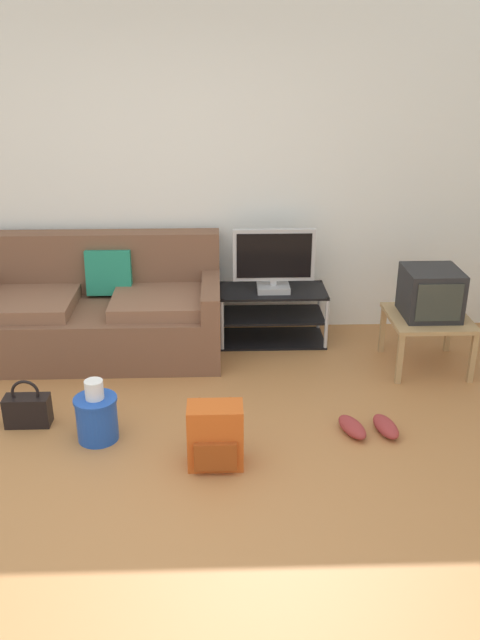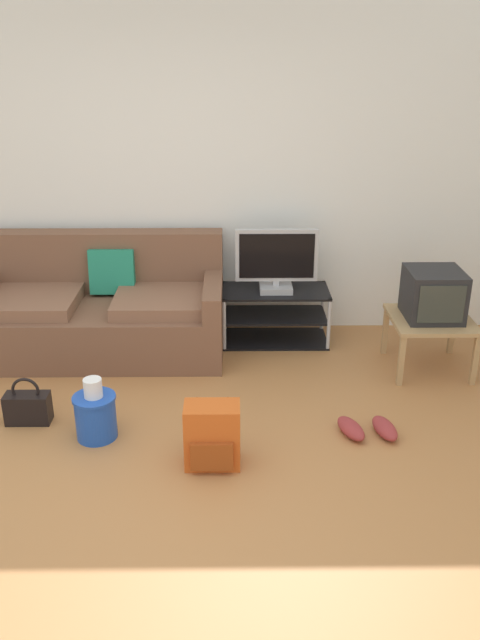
{
  "view_description": "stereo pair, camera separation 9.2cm",
  "coord_description": "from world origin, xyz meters",
  "px_view_note": "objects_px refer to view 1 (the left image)",
  "views": [
    {
      "loc": [
        0.36,
        -2.92,
        2.3
      ],
      "look_at": [
        0.49,
        1.14,
        0.59
      ],
      "focal_mm": 36.97,
      "sensor_mm": 36.0,
      "label": 1
    },
    {
      "loc": [
        0.45,
        -2.92,
        2.3
      ],
      "look_at": [
        0.49,
        1.14,
        0.59
      ],
      "focal_mm": 36.97,
      "sensor_mm": 36.0,
      "label": 2
    }
  ],
  "objects_px": {
    "backpack": "(215,436)",
    "side_table": "(428,323)",
    "couch": "(97,312)",
    "cleaning_bucket": "(97,415)",
    "sneakers_pair": "(369,427)",
    "tv_stand": "(272,315)",
    "crt_tv": "(431,293)",
    "handbag": "(28,409)",
    "flat_tv": "(274,261)"
  },
  "relations": [
    {
      "from": "backpack",
      "to": "side_table",
      "type": "bearing_deg",
      "value": 19.11
    },
    {
      "from": "couch",
      "to": "side_table",
      "type": "xyz_separation_m",
      "value": [
        2.54,
        -0.38,
        0.03
      ]
    },
    {
      "from": "cleaning_bucket",
      "to": "sneakers_pair",
      "type": "distance_m",
      "value": 1.72
    },
    {
      "from": "tv_stand",
      "to": "crt_tv",
      "type": "relative_size",
      "value": 2.08
    },
    {
      "from": "handbag",
      "to": "cleaning_bucket",
      "type": "relative_size",
      "value": 0.8
    },
    {
      "from": "flat_tv",
      "to": "crt_tv",
      "type": "distance_m",
      "value": 1.23
    },
    {
      "from": "crt_tv",
      "to": "sneakers_pair",
      "type": "height_order",
      "value": "crt_tv"
    },
    {
      "from": "side_table",
      "to": "handbag",
      "type": "height_order",
      "value": "side_table"
    },
    {
      "from": "side_table",
      "to": "crt_tv",
      "type": "distance_m",
      "value": 0.24
    },
    {
      "from": "tv_stand",
      "to": "crt_tv",
      "type": "xyz_separation_m",
      "value": [
        1.13,
        -0.51,
        0.37
      ]
    },
    {
      "from": "couch",
      "to": "tv_stand",
      "type": "distance_m",
      "value": 1.42
    },
    {
      "from": "backpack",
      "to": "handbag",
      "type": "bearing_deg",
      "value": 140.02
    },
    {
      "from": "backpack",
      "to": "cleaning_bucket",
      "type": "relative_size",
      "value": 0.96
    },
    {
      "from": "side_table",
      "to": "sneakers_pair",
      "type": "height_order",
      "value": "side_table"
    },
    {
      "from": "tv_stand",
      "to": "sneakers_pair",
      "type": "height_order",
      "value": "tv_stand"
    },
    {
      "from": "crt_tv",
      "to": "couch",
      "type": "bearing_deg",
      "value": 171.84
    },
    {
      "from": "tv_stand",
      "to": "cleaning_bucket",
      "type": "distance_m",
      "value": 1.89
    },
    {
      "from": "couch",
      "to": "crt_tv",
      "type": "distance_m",
      "value": 2.58
    },
    {
      "from": "flat_tv",
      "to": "cleaning_bucket",
      "type": "bearing_deg",
      "value": -130.11
    },
    {
      "from": "flat_tv",
      "to": "sneakers_pair",
      "type": "xyz_separation_m",
      "value": [
        0.51,
        -1.43,
        -0.65
      ]
    },
    {
      "from": "side_table",
      "to": "crt_tv",
      "type": "relative_size",
      "value": 1.42
    },
    {
      "from": "couch",
      "to": "cleaning_bucket",
      "type": "distance_m",
      "value": 1.34
    },
    {
      "from": "cleaning_bucket",
      "to": "couch",
      "type": "bearing_deg",
      "value": 98.66
    },
    {
      "from": "flat_tv",
      "to": "cleaning_bucket",
      "type": "xyz_separation_m",
      "value": [
        -1.21,
        -1.43,
        -0.53
      ]
    },
    {
      "from": "handbag",
      "to": "cleaning_bucket",
      "type": "xyz_separation_m",
      "value": [
        0.48,
        -0.18,
        0.06
      ]
    },
    {
      "from": "tv_stand",
      "to": "side_table",
      "type": "height_order",
      "value": "tv_stand"
    },
    {
      "from": "flat_tv",
      "to": "crt_tv",
      "type": "relative_size",
      "value": 1.56
    },
    {
      "from": "flat_tv",
      "to": "backpack",
      "type": "xyz_separation_m",
      "value": [
        -0.47,
        -1.73,
        -0.51
      ]
    },
    {
      "from": "backpack",
      "to": "couch",
      "type": "bearing_deg",
      "value": 101.71
    },
    {
      "from": "side_table",
      "to": "handbag",
      "type": "distance_m",
      "value": 2.92
    },
    {
      "from": "handbag",
      "to": "tv_stand",
      "type": "bearing_deg",
      "value": 37.09
    },
    {
      "from": "couch",
      "to": "crt_tv",
      "type": "relative_size",
      "value": 4.68
    },
    {
      "from": "backpack",
      "to": "cleaning_bucket",
      "type": "xyz_separation_m",
      "value": [
        -0.74,
        0.3,
        -0.02
      ]
    },
    {
      "from": "side_table",
      "to": "cleaning_bucket",
      "type": "distance_m",
      "value": 2.52
    },
    {
      "from": "couch",
      "to": "side_table",
      "type": "distance_m",
      "value": 2.56
    },
    {
      "from": "crt_tv",
      "to": "sneakers_pair",
      "type": "bearing_deg",
      "value": -123.35
    },
    {
      "from": "backpack",
      "to": "cleaning_bucket",
      "type": "bearing_deg",
      "value": 139.47
    },
    {
      "from": "crt_tv",
      "to": "handbag",
      "type": "distance_m",
      "value": 2.96
    },
    {
      "from": "couch",
      "to": "crt_tv",
      "type": "xyz_separation_m",
      "value": [
        2.54,
        -0.36,
        0.27
      ]
    },
    {
      "from": "side_table",
      "to": "sneakers_pair",
      "type": "bearing_deg",
      "value": -123.81
    },
    {
      "from": "cleaning_bucket",
      "to": "sneakers_pair",
      "type": "height_order",
      "value": "cleaning_bucket"
    },
    {
      "from": "tv_stand",
      "to": "handbag",
      "type": "relative_size",
      "value": 2.67
    },
    {
      "from": "crt_tv",
      "to": "cleaning_bucket",
      "type": "xyz_separation_m",
      "value": [
        -2.34,
        -0.95,
        -0.43
      ]
    },
    {
      "from": "sneakers_pair",
      "to": "couch",
      "type": "bearing_deg",
      "value": 145.67
    },
    {
      "from": "backpack",
      "to": "handbag",
      "type": "height_order",
      "value": "backpack"
    },
    {
      "from": "crt_tv",
      "to": "backpack",
      "type": "xyz_separation_m",
      "value": [
        -1.6,
        -1.25,
        -0.4
      ]
    },
    {
      "from": "couch",
      "to": "sneakers_pair",
      "type": "bearing_deg",
      "value": -34.33
    },
    {
      "from": "tv_stand",
      "to": "couch",
      "type": "bearing_deg",
      "value": -174.13
    },
    {
      "from": "backpack",
      "to": "sneakers_pair",
      "type": "bearing_deg",
      "value": -1.25
    },
    {
      "from": "tv_stand",
      "to": "side_table",
      "type": "xyz_separation_m",
      "value": [
        1.13,
        -0.52,
        0.14
      ]
    }
  ]
}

